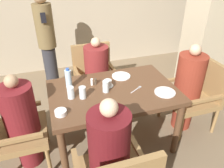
% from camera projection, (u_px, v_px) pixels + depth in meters
% --- Properties ---
extents(ground_plane, '(16.00, 16.00, 0.00)m').
position_uv_depth(ground_plane, '(113.00, 140.00, 2.65)').
color(ground_plane, '#7A664C').
extents(pillar_stone, '(0.51, 0.51, 2.70)m').
position_uv_depth(pillar_stone, '(213.00, 3.00, 3.09)').
color(pillar_stone, '#BCAD8E').
rests_on(pillar_stone, ground_plane).
extents(dining_table, '(1.32, 0.87, 0.72)m').
position_uv_depth(dining_table, '(113.00, 97.00, 2.33)').
color(dining_table, brown).
rests_on(dining_table, ground_plane).
extents(chair_left_side, '(0.55, 0.55, 0.87)m').
position_uv_depth(chair_left_side, '(8.00, 130.00, 2.13)').
color(chair_left_side, olive).
rests_on(chair_left_side, ground_plane).
extents(diner_in_left_chair, '(0.32, 0.32, 1.06)m').
position_uv_depth(diner_in_left_chair, '(22.00, 122.00, 2.13)').
color(diner_in_left_chair, maroon).
rests_on(diner_in_left_chair, ground_plane).
extents(chair_far_side, '(0.55, 0.55, 0.87)m').
position_uv_depth(chair_far_side, '(95.00, 74.00, 3.11)').
color(chair_far_side, olive).
rests_on(chair_far_side, ground_plane).
extents(diner_in_far_chair, '(0.32, 0.32, 1.07)m').
position_uv_depth(diner_in_far_chair, '(97.00, 75.00, 2.95)').
color(diner_in_far_chair, maroon).
rests_on(diner_in_far_chair, ground_plane).
extents(chair_right_side, '(0.55, 0.55, 0.87)m').
position_uv_depth(chair_right_side, '(196.00, 93.00, 2.70)').
color(chair_right_side, olive).
rests_on(chair_right_side, ground_plane).
extents(diner_in_right_chair, '(0.32, 0.32, 1.12)m').
position_uv_depth(diner_in_right_chair, '(188.00, 88.00, 2.61)').
color(diner_in_right_chair, maroon).
rests_on(diner_in_right_chair, ground_plane).
extents(diner_in_near_chair, '(0.32, 0.32, 1.13)m').
position_uv_depth(diner_in_near_chair, '(109.00, 157.00, 1.71)').
color(diner_in_near_chair, '#5B1419').
rests_on(diner_in_near_chair, ground_plane).
extents(standing_host, '(0.27, 0.30, 1.57)m').
position_uv_depth(standing_host, '(47.00, 40.00, 3.26)').
color(standing_host, '#2D2D33').
rests_on(standing_host, ground_plane).
extents(plate_main_left, '(0.21, 0.21, 0.01)m').
position_uv_depth(plate_main_left, '(165.00, 92.00, 2.24)').
color(plate_main_left, white).
rests_on(plate_main_left, dining_table).
extents(plate_main_right, '(0.21, 0.21, 0.01)m').
position_uv_depth(plate_main_right, '(121.00, 76.00, 2.53)').
color(plate_main_right, white).
rests_on(plate_main_right, dining_table).
extents(teacup_with_saucer, '(0.12, 0.12, 0.07)m').
position_uv_depth(teacup_with_saucer, '(108.00, 83.00, 2.34)').
color(teacup_with_saucer, white).
rests_on(teacup_with_saucer, dining_table).
extents(bowl_small, '(0.11, 0.11, 0.04)m').
position_uv_depth(bowl_small, '(61.00, 112.00, 1.93)').
color(bowl_small, white).
rests_on(bowl_small, dining_table).
extents(water_bottle, '(0.07, 0.07, 0.23)m').
position_uv_depth(water_bottle, '(69.00, 79.00, 2.27)').
color(water_bottle, silver).
rests_on(water_bottle, dining_table).
extents(glass_tall_near, '(0.07, 0.07, 0.12)m').
position_uv_depth(glass_tall_near, '(83.00, 93.00, 2.13)').
color(glass_tall_near, silver).
rests_on(glass_tall_near, dining_table).
extents(glass_tall_mid, '(0.07, 0.07, 0.12)m').
position_uv_depth(glass_tall_mid, '(71.00, 93.00, 2.13)').
color(glass_tall_mid, silver).
rests_on(glass_tall_mid, dining_table).
extents(glass_tall_far, '(0.07, 0.07, 0.12)m').
position_uv_depth(glass_tall_far, '(106.00, 87.00, 2.23)').
color(glass_tall_far, silver).
rests_on(glass_tall_far, dining_table).
extents(salt_shaker, '(0.03, 0.03, 0.08)m').
position_uv_depth(salt_shaker, '(92.00, 82.00, 2.35)').
color(salt_shaker, white).
rests_on(salt_shaker, dining_table).
extents(pepper_shaker, '(0.03, 0.03, 0.07)m').
position_uv_depth(pepper_shaker, '(95.00, 81.00, 2.37)').
color(pepper_shaker, '#4C3D2D').
rests_on(pepper_shaker, dining_table).
extents(fork_beside_plate, '(0.16, 0.10, 0.00)m').
position_uv_depth(fork_beside_plate, '(137.00, 89.00, 2.30)').
color(fork_beside_plate, silver).
rests_on(fork_beside_plate, dining_table).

